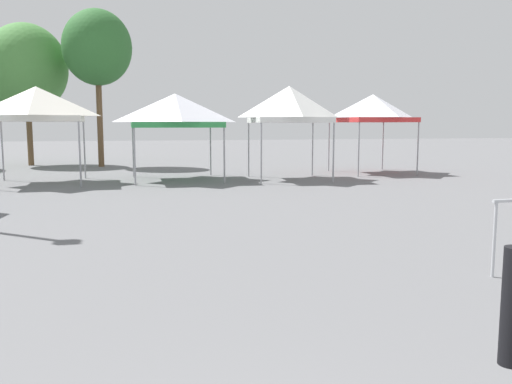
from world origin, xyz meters
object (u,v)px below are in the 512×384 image
canopy_tent_far_right (289,105)px  tree_behind_tents_left (97,48)px  canopy_tent_left_of_center (37,104)px  canopy_tent_far_left (175,111)px  canopy_tent_behind_right (373,108)px  tree_behind_tents_center (26,68)px

canopy_tent_far_right → tree_behind_tents_left: tree_behind_tents_left is taller
canopy_tent_left_of_center → canopy_tent_far_right: 9.01m
canopy_tent_far_left → canopy_tent_behind_right: 8.52m
canopy_tent_far_right → tree_behind_tents_center: (-10.78, 9.73, 2.04)m
canopy_tent_left_of_center → canopy_tent_far_right: (8.99, -0.64, 0.04)m
canopy_tent_left_of_center → canopy_tent_far_left: size_ratio=1.04×
canopy_tent_left_of_center → tree_behind_tents_center: size_ratio=0.48×
canopy_tent_far_left → tree_behind_tents_left: (-3.06, 7.27, 3.15)m
canopy_tent_far_left → canopy_tent_behind_right: size_ratio=0.98×
tree_behind_tents_left → tree_behind_tents_center: bearing=154.2°
canopy_tent_far_left → canopy_tent_far_right: (4.19, -0.75, 0.23)m
canopy_tent_far_left → canopy_tent_behind_right: canopy_tent_behind_right is taller
canopy_tent_left_of_center → tree_behind_tents_center: bearing=101.1°
tree_behind_tents_left → canopy_tent_far_left: bearing=-67.2°
canopy_tent_far_right → canopy_tent_behind_right: (4.27, 1.78, -0.06)m
tree_behind_tents_center → tree_behind_tents_left: 4.02m
canopy_tent_far_right → tree_behind_tents_left: bearing=132.1°
canopy_tent_far_left → tree_behind_tents_left: bearing=112.8°
canopy_tent_left_of_center → canopy_tent_behind_right: (13.26, 1.14, -0.02)m
tree_behind_tents_center → tree_behind_tents_left: tree_behind_tents_left is taller
canopy_tent_far_right → tree_behind_tents_center: tree_behind_tents_center is taller
canopy_tent_left_of_center → canopy_tent_behind_right: bearing=4.9°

